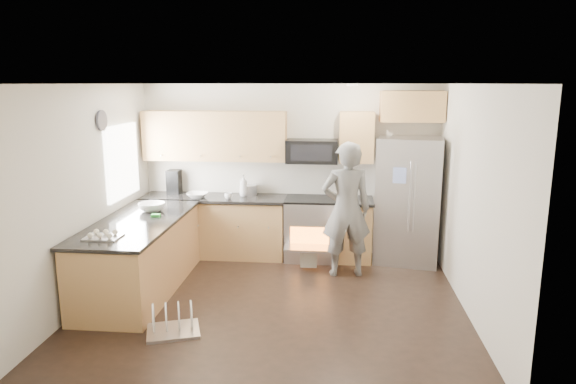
# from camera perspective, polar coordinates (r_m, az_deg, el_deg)

# --- Properties ---
(ground) EXTENTS (4.50, 4.50, 0.00)m
(ground) POSITION_cam_1_polar(r_m,az_deg,el_deg) (6.36, -1.53, -12.21)
(ground) COLOR black
(ground) RESTS_ON ground
(room_shell) EXTENTS (4.54, 4.04, 2.62)m
(room_shell) POSITION_cam_1_polar(r_m,az_deg,el_deg) (5.89, -1.96, 2.89)
(room_shell) COLOR beige
(room_shell) RESTS_ON ground
(back_cabinet_run) EXTENTS (4.45, 0.64, 2.50)m
(back_cabinet_run) POSITION_cam_1_polar(r_m,az_deg,el_deg) (7.79, -4.29, -0.20)
(back_cabinet_run) COLOR #AC7644
(back_cabinet_run) RESTS_ON ground
(peninsula) EXTENTS (0.96, 2.36, 1.03)m
(peninsula) POSITION_cam_1_polar(r_m,az_deg,el_deg) (6.84, -16.12, -6.76)
(peninsula) COLOR #AC7644
(peninsula) RESTS_ON ground
(stove_range) EXTENTS (0.76, 0.97, 1.79)m
(stove_range) POSITION_cam_1_polar(r_m,az_deg,el_deg) (7.70, 2.57, -2.53)
(stove_range) COLOR #B7B7BC
(stove_range) RESTS_ON ground
(refrigerator) EXTENTS (1.01, 0.85, 1.85)m
(refrigerator) POSITION_cam_1_polar(r_m,az_deg,el_deg) (7.71, 13.18, -0.92)
(refrigerator) COLOR #B7B7BC
(refrigerator) RESTS_ON ground
(person) EXTENTS (0.74, 0.55, 1.86)m
(person) POSITION_cam_1_polar(r_m,az_deg,el_deg) (7.00, 6.49, -1.95)
(person) COLOR slate
(person) RESTS_ON ground
(dish_rack) EXTENTS (0.66, 0.59, 0.34)m
(dish_rack) POSITION_cam_1_polar(r_m,az_deg,el_deg) (5.77, -12.67, -14.17)
(dish_rack) COLOR #B7B7BC
(dish_rack) RESTS_ON ground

